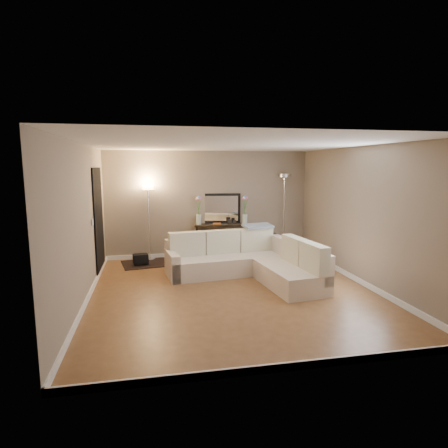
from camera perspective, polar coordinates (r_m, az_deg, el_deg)
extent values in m
cube|color=brown|center=(6.88, 1.31, -10.15)|extent=(5.00, 5.50, 0.01)
cube|color=white|center=(6.51, 1.39, 12.11)|extent=(5.00, 5.50, 0.01)
cube|color=gray|center=(9.26, -2.34, 3.05)|extent=(5.00, 0.02, 2.60)
cube|color=gray|center=(3.97, 10.01, -4.89)|extent=(5.00, 0.02, 2.60)
cube|color=gray|center=(6.51, -20.77, 0.03)|extent=(0.02, 5.50, 2.60)
cube|color=gray|center=(7.52, 20.38, 1.15)|extent=(0.02, 5.50, 2.60)
cube|color=white|center=(9.45, -2.27, -4.53)|extent=(5.00, 0.03, 0.10)
cube|color=white|center=(4.45, 9.43, -20.66)|extent=(5.00, 0.03, 0.10)
cube|color=white|center=(6.80, -19.97, -10.44)|extent=(0.03, 5.50, 0.10)
cube|color=white|center=(7.76, 19.72, -8.03)|extent=(0.03, 5.50, 0.10)
cube|color=black|center=(8.20, -18.54, 0.43)|extent=(0.02, 1.20, 2.20)
cube|color=white|center=(7.35, -19.41, 0.26)|extent=(0.02, 0.08, 0.12)
cube|color=beige|center=(7.89, 0.59, -6.16)|extent=(2.59, 1.16, 0.38)
cube|color=beige|center=(8.13, -0.17, -3.74)|extent=(2.51, 0.49, 0.54)
cube|color=beige|center=(7.59, -7.89, -6.25)|extent=(0.28, 0.88, 0.54)
cube|color=beige|center=(7.14, 10.02, -7.91)|extent=(1.04, 1.63, 0.38)
cube|color=beige|center=(7.59, 10.79, -4.82)|extent=(0.48, 2.41, 0.54)
cube|color=beige|center=(7.79, -5.67, -3.05)|extent=(0.77, 0.30, 0.50)
cube|color=beige|center=(7.98, -0.26, -2.71)|extent=(0.77, 0.30, 0.50)
cube|color=beige|center=(8.25, 4.84, -2.37)|extent=(0.77, 0.30, 0.50)
cube|color=beige|center=(7.38, 10.65, -3.83)|extent=(0.29, 0.71, 0.50)
cube|color=beige|center=(6.77, 13.58, -5.06)|extent=(0.29, 0.71, 0.50)
cube|color=gray|center=(8.23, 5.17, -0.29)|extent=(0.69, 0.47, 0.08)
cube|color=black|center=(9.17, -0.32, -0.14)|extent=(1.37, 0.52, 0.04)
cube|color=black|center=(9.08, -4.15, -2.89)|extent=(0.05, 0.05, 0.78)
cube|color=black|center=(9.36, -4.15, -2.54)|extent=(0.05, 0.05, 0.78)
cube|color=black|center=(9.17, 3.59, -2.78)|extent=(0.05, 0.05, 0.78)
cube|color=black|center=(9.44, 3.36, -2.43)|extent=(0.05, 0.05, 0.78)
cube|color=black|center=(9.29, -0.32, -3.90)|extent=(1.28, 0.48, 0.03)
cube|color=#BF3333|center=(9.24, -3.73, -3.27)|extent=(0.05, 0.17, 0.20)
cube|color=#3359A5|center=(9.24, -3.47, -3.20)|extent=(0.06, 0.17, 0.22)
cube|color=gold|center=(9.24, -3.17, -3.14)|extent=(0.06, 0.17, 0.24)
cube|color=#3F7F4C|center=(9.24, -2.83, -3.26)|extent=(0.07, 0.17, 0.20)
cube|color=#994C99|center=(9.24, -2.53, -3.19)|extent=(0.05, 0.17, 0.22)
cube|color=orange|center=(9.24, -2.27, -3.13)|extent=(0.06, 0.17, 0.24)
cube|color=#262626|center=(9.25, -1.97, -3.25)|extent=(0.06, 0.17, 0.20)
cube|color=#4C99B2|center=(9.25, -1.63, -3.18)|extent=(0.07, 0.17, 0.22)
cube|color=#B2A58C|center=(9.25, -1.33, -3.11)|extent=(0.05, 0.17, 0.24)
cube|color=brown|center=(9.25, -1.07, -3.23)|extent=(0.06, 0.17, 0.20)
cube|color=navy|center=(9.26, -0.77, -3.17)|extent=(0.06, 0.17, 0.22)
cube|color=gold|center=(9.26, -0.44, -3.10)|extent=(0.07, 0.17, 0.24)
cube|color=black|center=(9.29, -0.40, 2.41)|extent=(0.94, 0.15, 0.74)
cube|color=white|center=(9.27, -0.39, 2.39)|extent=(0.82, 0.11, 0.62)
cube|color=#C46022|center=(9.13, -1.08, 0.01)|extent=(0.20, 0.14, 0.04)
cube|color=black|center=(9.12, 0.86, 0.30)|extent=(0.10, 0.03, 0.13)
cube|color=black|center=(9.13, 1.63, 0.25)|extent=(0.08, 0.03, 0.11)
cylinder|color=silver|center=(9.13, -3.86, 0.65)|extent=(0.14, 0.14, 0.25)
cylinder|color=#38722D|center=(9.09, -4.00, 2.44)|extent=(0.10, 0.02, 0.42)
sphere|color=#E5598C|center=(9.07, -4.15, 3.80)|extent=(0.08, 0.08, 0.07)
cylinder|color=#38722D|center=(9.09, -3.94, 2.51)|extent=(0.06, 0.01, 0.45)
sphere|color=white|center=(9.07, -4.03, 3.93)|extent=(0.08, 0.08, 0.07)
cylinder|color=#38722D|center=(9.09, -3.88, 2.57)|extent=(0.01, 0.01, 0.47)
sphere|color=#598CE5|center=(9.07, -3.90, 4.06)|extent=(0.08, 0.08, 0.07)
cylinder|color=#38722D|center=(9.09, -3.82, 2.45)|extent=(0.06, 0.01, 0.43)
sphere|color=#E58C4C|center=(9.07, -3.77, 3.80)|extent=(0.08, 0.08, 0.07)
cylinder|color=#38722D|center=(9.09, -3.77, 2.51)|extent=(0.11, 0.02, 0.44)
sphere|color=#D866B2|center=(9.07, -3.65, 3.93)|extent=(0.08, 0.08, 0.07)
cylinder|color=silver|center=(9.21, 3.19, 0.72)|extent=(0.14, 0.14, 0.25)
cylinder|color=#38722D|center=(9.17, 3.09, 2.50)|extent=(0.10, 0.02, 0.42)
sphere|color=#E5598C|center=(9.14, 2.97, 3.85)|extent=(0.08, 0.08, 0.07)
cylinder|color=#38722D|center=(9.17, 3.15, 2.57)|extent=(0.06, 0.01, 0.45)
sphere|color=white|center=(9.14, 3.09, 3.98)|extent=(0.08, 0.08, 0.07)
cylinder|color=#38722D|center=(9.17, 3.21, 2.63)|extent=(0.01, 0.01, 0.47)
sphere|color=#598CE5|center=(9.14, 3.22, 4.11)|extent=(0.08, 0.08, 0.07)
cylinder|color=#38722D|center=(9.17, 3.26, 2.51)|extent=(0.06, 0.01, 0.43)
sphere|color=#E58C4C|center=(9.15, 3.34, 3.85)|extent=(0.08, 0.08, 0.07)
cylinder|color=#38722D|center=(9.17, 3.32, 2.57)|extent=(0.11, 0.02, 0.44)
sphere|color=#D866B2|center=(9.15, 3.47, 3.98)|extent=(0.08, 0.08, 0.07)
cylinder|color=silver|center=(9.20, -11.20, -5.29)|extent=(0.27, 0.27, 0.03)
cylinder|color=silver|center=(9.04, -11.36, -0.10)|extent=(0.03, 0.03, 1.69)
cylinder|color=#FFBF72|center=(8.94, -11.53, 5.46)|extent=(0.29, 0.29, 0.08)
cylinder|color=silver|center=(9.78, 8.96, -4.37)|extent=(0.34, 0.34, 0.03)
cylinder|color=silver|center=(9.61, 9.10, 1.28)|extent=(0.04, 0.04, 1.94)
cylinder|color=silver|center=(9.53, 9.25, 7.31)|extent=(0.37, 0.37, 0.09)
cube|color=black|center=(8.87, -11.43, -5.88)|extent=(1.29, 1.05, 0.02)
cube|color=black|center=(8.72, -12.58, -5.17)|extent=(0.36, 0.28, 0.21)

